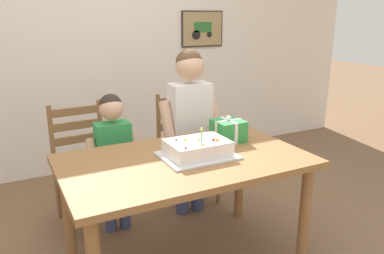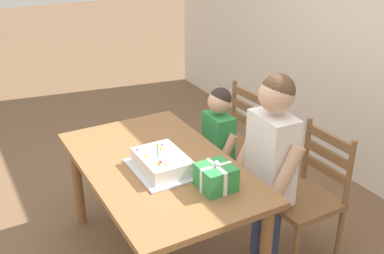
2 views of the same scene
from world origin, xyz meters
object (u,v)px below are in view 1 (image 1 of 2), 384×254
Objects in this scene: child_younger at (114,150)px; dining_table at (185,173)px; birthday_cake at (198,149)px; child_older at (190,117)px; chair_left at (84,164)px; gift_box_red_large at (228,130)px; chair_right at (186,147)px.

dining_table is at bearing -66.18° from child_younger.
birthday_cake is 0.67m from child_older.
chair_left is at bearing 123.98° from child_younger.
dining_table is 1.59× the size of chair_left.
dining_table is at bearing -158.16° from gift_box_red_large.
chair_right is at bearing 67.86° from birthday_cake.
birthday_cake is 0.99m from chair_right.
chair_right is at bearing 0.01° from chair_left.
birthday_cake is at bearing -9.36° from dining_table.
child_younger reaches higher than birthday_cake.
child_older is at bearing 60.64° from dining_table.
birthday_cake is 0.42× the size of child_younger.
gift_box_red_large is at bearing -39.29° from chair_left.
chair_left is 0.87m from chair_right.
birthday_cake is at bearing -59.42° from chair_left.
chair_left is at bearing 120.58° from birthday_cake.
chair_left reaches higher than gift_box_red_large.
chair_right reaches higher than dining_table.
birthday_cake is 0.33× the size of child_older.
dining_table is 1.41× the size of child_younger.
gift_box_red_large is 0.83m from child_younger.
child_older is at bearing 66.97° from birthday_cake.
gift_box_red_large is 0.22× the size of chair_left.
chair_right is (0.87, 0.00, 0.00)m from chair_left.
child_younger is (-0.68, 0.44, -0.17)m from gift_box_red_large.
child_younger is (0.17, -0.25, 0.16)m from chair_left.
child_older is 1.27× the size of child_younger.
child_younger is at bearing 119.17° from birthday_cake.
child_younger is at bearing -56.02° from chair_left.
dining_table is 0.97m from chair_left.
birthday_cake is at bearing -60.83° from child_younger.
gift_box_red_large is at bearing -91.80° from chair_right.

